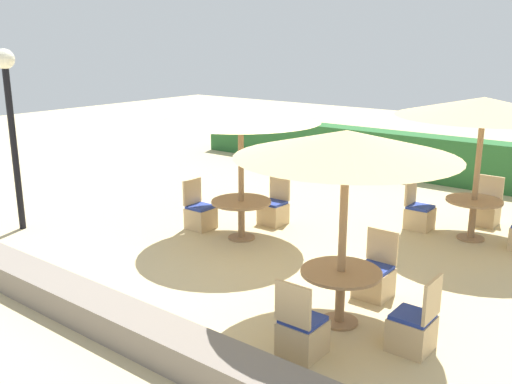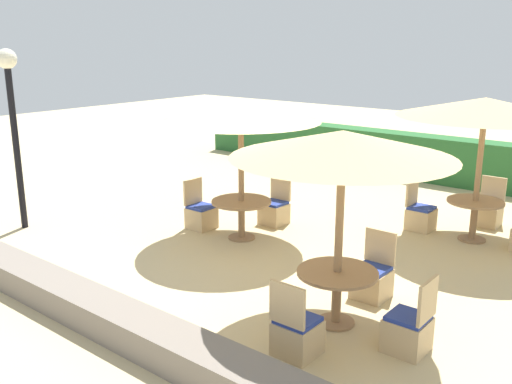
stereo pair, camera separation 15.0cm
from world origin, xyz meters
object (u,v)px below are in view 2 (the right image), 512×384
at_px(parasol_front_right, 343,145).
at_px(patio_chair_center_west, 201,215).
at_px(parasol_back_right, 485,108).
at_px(patio_chair_center_north, 274,211).
at_px(lamp_post, 11,104).
at_px(parasol_center, 241,113).
at_px(patio_chair_back_right_west, 420,216).
at_px(patio_chair_back_right_north, 488,212).
at_px(patio_chair_front_right_east, 409,330).
at_px(round_table_center, 241,209).
at_px(round_table_front_right, 337,283).
at_px(patio_chair_front_right_south, 297,334).
at_px(patio_chair_front_right_north, 372,279).
at_px(round_table_back_right, 475,210).

height_order(parasol_front_right, patio_chair_center_west, parasol_front_right).
xyz_separation_m(parasol_back_right, patio_chair_center_north, (-3.31, -1.48, -2.10)).
bearing_deg(lamp_post, patio_chair_center_west, 38.15).
relative_size(parasol_center, patio_chair_center_north, 2.96).
xyz_separation_m(parasol_back_right, patio_chair_back_right_west, (-0.98, -0.02, -2.10)).
height_order(patio_chair_back_right_north, patio_chair_front_right_east, same).
bearing_deg(round_table_center, round_table_front_right, -29.32).
bearing_deg(parasol_front_right, round_table_front_right, -153.43).
distance_m(parasol_front_right, round_table_center, 3.84).
bearing_deg(patio_chair_back_right_north, patio_chair_back_right_west, 48.31).
relative_size(patio_chair_front_right_south, parasol_center, 0.34).
xyz_separation_m(lamp_post, patio_chair_back_right_north, (6.83, 5.66, -2.09)).
bearing_deg(patio_chair_front_right_north, round_table_center, -13.35).
distance_m(round_table_back_right, patio_chair_front_right_south, 5.13).
bearing_deg(patio_chair_back_right_west, patio_chair_center_west, -52.04).
bearing_deg(patio_chair_back_right_west, parasol_front_right, 9.55).
height_order(lamp_post, patio_chair_center_west, lamp_post).
distance_m(parasol_back_right, patio_chair_front_right_east, 4.80).
bearing_deg(lamp_post, patio_chair_center_north, 41.50).
bearing_deg(patio_chair_front_right_south, patio_chair_back_right_north, 88.34).
height_order(patio_chair_front_right_east, patio_chair_front_right_north, same).
height_order(patio_chair_back_right_north, patio_chair_front_right_north, same).
xyz_separation_m(patio_chair_front_right_south, parasol_center, (-3.03, 2.60, 2.00)).
relative_size(parasol_front_right, patio_chair_center_west, 2.87).
relative_size(round_table_front_right, round_table_center, 0.95).
bearing_deg(patio_chair_back_right_north, round_table_center, 47.74).
distance_m(patio_chair_back_right_west, parasol_front_right, 4.69).
bearing_deg(patio_chair_center_north, patio_chair_front_right_east, 145.47).
relative_size(lamp_post, patio_chair_front_right_north, 3.57).
relative_size(round_table_back_right, patio_chair_center_north, 1.04).
distance_m(parasol_front_right, patio_chair_front_right_north, 2.25).
height_order(parasol_back_right, patio_chair_front_right_east, parasol_back_right).
relative_size(patio_chair_back_right_north, patio_chair_front_right_south, 1.00).
distance_m(patio_chair_back_right_west, patio_chair_center_north, 2.75).
distance_m(parasol_back_right, patio_chair_back_right_north, 2.33).
bearing_deg(round_table_center, patio_chair_front_right_east, -23.53).
bearing_deg(round_table_back_right, patio_chair_back_right_north, 93.36).
distance_m(parasol_back_right, round_table_front_right, 4.58).
distance_m(round_table_back_right, round_table_front_right, 4.21).
distance_m(round_table_front_right, patio_chair_center_north, 4.08).
xyz_separation_m(parasol_front_right, patio_chair_front_right_north, (-0.01, 0.97, -2.02)).
distance_m(patio_chair_back_right_north, parasol_front_right, 5.59).
xyz_separation_m(patio_chair_back_right_north, parasol_center, (-3.21, -3.53, 2.00)).
xyz_separation_m(round_table_center, patio_chair_center_west, (-0.97, -0.05, -0.29)).
distance_m(parasol_back_right, patio_chair_center_west, 5.38).
height_order(lamp_post, round_table_front_right, lamp_post).
distance_m(patio_chair_front_right_east, patio_chair_center_west, 5.24).
bearing_deg(parasol_front_right, parasol_center, 150.68).
relative_size(patio_chair_front_right_east, round_table_center, 0.87).
relative_size(parasol_back_right, patio_chair_front_right_east, 3.17).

